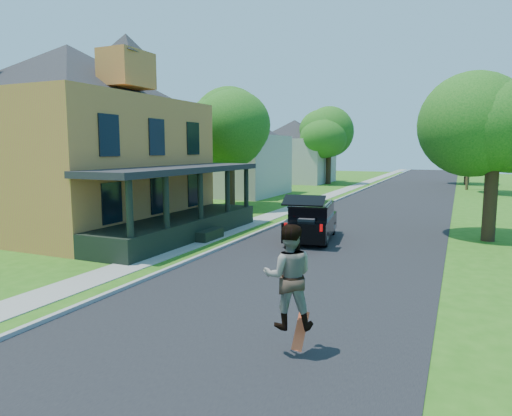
% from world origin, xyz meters
% --- Properties ---
extents(ground, '(140.00, 140.00, 0.00)m').
position_xyz_m(ground, '(0.00, 0.00, 0.00)').
color(ground, '#295F13').
rests_on(ground, ground).
extents(street, '(8.00, 120.00, 0.02)m').
position_xyz_m(street, '(0.00, 20.00, 0.00)').
color(street, black).
rests_on(street, ground).
extents(curb, '(0.15, 120.00, 0.12)m').
position_xyz_m(curb, '(-4.05, 20.00, 0.00)').
color(curb, gray).
rests_on(curb, ground).
extents(sidewalk, '(1.30, 120.00, 0.03)m').
position_xyz_m(sidewalk, '(-5.60, 20.00, 0.00)').
color(sidewalk, gray).
rests_on(sidewalk, ground).
extents(front_walk, '(6.50, 1.20, 0.03)m').
position_xyz_m(front_walk, '(-9.50, 6.00, 0.00)').
color(front_walk, gray).
rests_on(front_walk, ground).
extents(main_house, '(15.56, 15.56, 10.10)m').
position_xyz_m(main_house, '(-12.80, 5.99, 4.92)').
color(main_house, '#CA673B').
rests_on(main_house, ground).
extents(neighbor_house_mid, '(12.78, 12.78, 8.30)m').
position_xyz_m(neighbor_house_mid, '(-13.50, 24.00, 4.19)').
color(neighbor_house_mid, '#B2A99D').
rests_on(neighbor_house_mid, ground).
extents(neighbor_house_far, '(12.78, 12.78, 8.30)m').
position_xyz_m(neighbor_house_far, '(-13.50, 40.00, 4.19)').
color(neighbor_house_far, '#B2A99D').
rests_on(neighbor_house_far, ground).
extents(black_suv, '(2.32, 4.70, 2.10)m').
position_xyz_m(black_suv, '(-1.40, 7.84, 0.80)').
color(black_suv, black).
rests_on(black_suv, ground).
extents(skateboarder, '(1.16, 1.04, 1.96)m').
position_xyz_m(skateboarder, '(1.51, -3.00, 1.54)').
color(skateboarder, black).
rests_on(skateboarder, ground).
extents(skateboard, '(0.21, 0.51, 0.67)m').
position_xyz_m(skateboard, '(1.73, -2.91, 0.47)').
color(skateboard, red).
rests_on(skateboard, ground).
extents(tree_left_mid, '(6.26, 6.37, 8.06)m').
position_xyz_m(tree_left_mid, '(-9.53, 16.06, 5.14)').
color(tree_left_mid, black).
rests_on(tree_left_mid, ground).
extents(tree_left_far, '(6.51, 6.21, 8.86)m').
position_xyz_m(tree_left_far, '(-9.14, 38.93, 5.95)').
color(tree_left_far, black).
rests_on(tree_left_far, ground).
extents(tree_right_near, '(4.69, 4.48, 7.35)m').
position_xyz_m(tree_right_near, '(5.50, 10.73, 4.94)').
color(tree_right_near, black).
rests_on(tree_right_near, ground).
extents(tree_right_mid, '(6.46, 6.52, 9.18)m').
position_xyz_m(tree_right_mid, '(7.09, 33.59, 6.09)').
color(tree_right_mid, black).
rests_on(tree_right_mid, ground).
extents(tree_right_far, '(5.59, 5.64, 7.47)m').
position_xyz_m(tree_right_far, '(4.97, 44.55, 4.79)').
color(tree_right_far, black).
rests_on(tree_right_far, ground).
extents(utility_pole_far, '(1.72, 0.53, 9.35)m').
position_xyz_m(utility_pole_far, '(4.96, 37.07, 4.83)').
color(utility_pole_far, '#4E3C24').
rests_on(utility_pole_far, ground).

